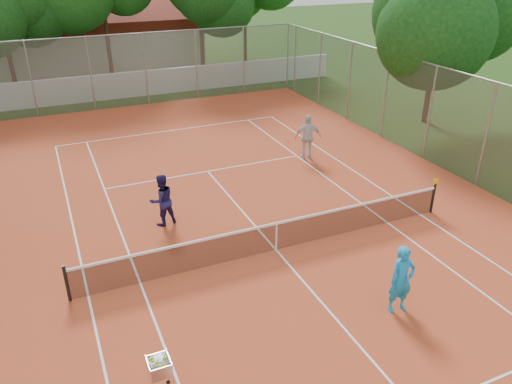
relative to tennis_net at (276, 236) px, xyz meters
name	(u,v)px	position (x,y,z in m)	size (l,w,h in m)	color
ground	(276,251)	(0.00, 0.00, -0.51)	(120.00, 120.00, 0.00)	#1B380F
court_pad	(276,250)	(0.00, 0.00, -0.50)	(18.00, 34.00, 0.02)	#B54523
court_lines	(276,250)	(0.00, 0.00, -0.49)	(10.98, 23.78, 0.01)	white
tennis_net	(276,236)	(0.00, 0.00, 0.00)	(11.88, 0.10, 0.98)	black
perimeter_fence	(277,191)	(0.00, 0.00, 1.49)	(18.00, 34.00, 4.00)	slate
boundary_wall	(140,84)	(0.00, 19.00, 0.24)	(26.00, 0.30, 1.50)	white
clubhouse	(83,37)	(-2.00, 29.00, 1.69)	(16.40, 9.00, 4.40)	beige
tropical_trees	(123,5)	(0.00, 22.00, 4.49)	(29.00, 19.00, 10.00)	#0D360F
player_near	(402,280)	(1.62, -3.70, 0.42)	(0.66, 0.44, 1.82)	#1991D4
player_far_left	(162,200)	(-2.70, 2.94, 0.39)	(0.85, 0.66, 1.75)	#201B51
player_far_right	(308,137)	(4.40, 6.03, 0.48)	(1.14, 0.47, 1.94)	silver
ball_hopper	(160,375)	(-4.49, -3.89, 0.00)	(0.47, 0.47, 0.97)	silver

